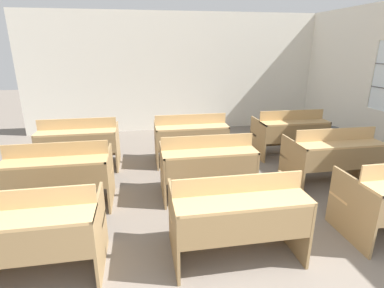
# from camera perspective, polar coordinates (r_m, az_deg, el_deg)

# --- Properties ---
(wall_back) EXTENTS (7.26, 0.06, 2.84)m
(wall_back) POSITION_cam_1_polar(r_m,az_deg,el_deg) (7.60, -3.26, 13.31)
(wall_back) COLOR white
(wall_back) RESTS_ON ground_plane
(bench_front_left) EXTENTS (1.28, 0.76, 0.91)m
(bench_front_left) POSITION_cam_1_polar(r_m,az_deg,el_deg) (3.17, -29.00, -14.48)
(bench_front_left) COLOR #96774D
(bench_front_left) RESTS_ON ground_plane
(bench_front_center) EXTENTS (1.28, 0.76, 0.91)m
(bench_front_center) POSITION_cam_1_polar(r_m,az_deg,el_deg) (3.08, 8.50, -13.11)
(bench_front_center) COLOR olive
(bench_front_center) RESTS_ON ground_plane
(bench_second_left) EXTENTS (1.28, 0.76, 0.91)m
(bench_second_left) POSITION_cam_1_polar(r_m,az_deg,el_deg) (4.30, -23.82, -5.17)
(bench_second_left) COLOR olive
(bench_second_left) RESTS_ON ground_plane
(bench_second_center) EXTENTS (1.28, 0.76, 0.91)m
(bench_second_center) POSITION_cam_1_polar(r_m,az_deg,el_deg) (4.24, 2.90, -3.84)
(bench_second_center) COLOR #94754B
(bench_second_center) RESTS_ON ground_plane
(bench_second_right) EXTENTS (1.28, 0.76, 0.91)m
(bench_second_right) POSITION_cam_1_polar(r_m,az_deg,el_deg) (5.05, 25.12, -1.97)
(bench_second_right) COLOR #97784E
(bench_second_right) RESTS_ON ground_plane
(bench_third_left) EXTENTS (1.28, 0.76, 0.91)m
(bench_third_left) POSITION_cam_1_polar(r_m,az_deg,el_deg) (5.52, -20.62, 0.25)
(bench_third_left) COLOR #97784E
(bench_third_left) RESTS_ON ground_plane
(bench_third_center) EXTENTS (1.28, 0.76, 0.91)m
(bench_third_center) POSITION_cam_1_polar(r_m,az_deg,el_deg) (5.47, -0.27, 1.31)
(bench_third_center) COLOR #9A7B51
(bench_third_center) RESTS_ON ground_plane
(bench_third_right) EXTENTS (1.28, 0.76, 0.91)m
(bench_third_right) POSITION_cam_1_polar(r_m,az_deg,el_deg) (6.11, 18.09, 2.20)
(bench_third_right) COLOR olive
(bench_third_right) RESTS_ON ground_plane
(wastepaper_bin) EXTENTS (0.26, 0.26, 0.34)m
(wastepaper_bin) POSITION_cam_1_polar(r_m,az_deg,el_deg) (7.39, 25.04, 1.59)
(wastepaper_bin) COLOR #474C51
(wastepaper_bin) RESTS_ON ground_plane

